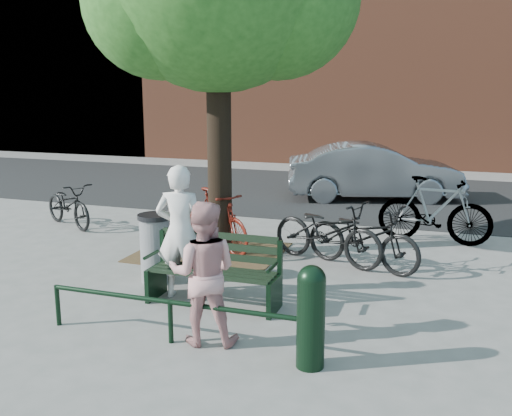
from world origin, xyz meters
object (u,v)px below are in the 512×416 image
at_px(park_bench, 215,268).
at_px(person_left, 180,232).
at_px(litter_bin, 156,248).
at_px(bollard, 311,313).
at_px(parked_car, 374,172).
at_px(person_right, 203,273).
at_px(bicycle_c, 328,231).

bearing_deg(park_bench, person_left, 172.35).
height_order(park_bench, litter_bin, litter_bin).
bearing_deg(bollard, parked_car, 93.60).
relative_size(person_right, parked_car, 0.37).
bearing_deg(bollard, person_left, 146.89).
relative_size(litter_bin, bicycle_c, 0.50).
height_order(person_left, parked_car, person_left).
bearing_deg(parked_car, person_right, 159.31).
bearing_deg(litter_bin, person_right, -47.68).
bearing_deg(litter_bin, bicycle_c, 38.02).
distance_m(person_left, bicycle_c, 2.69).
bearing_deg(bicycle_c, park_bench, 175.02).
bearing_deg(person_right, bollard, 156.53).
distance_m(person_right, bollard, 1.29).
distance_m(person_right, parked_car, 9.05).
xyz_separation_m(person_left, person_right, (0.87, -1.20, -0.10)).
distance_m(person_left, bollard, 2.56).
xyz_separation_m(person_right, litter_bin, (-1.50, 1.65, -0.29)).
height_order(person_right, litter_bin, person_right).
bearing_deg(person_left, bicycle_c, -137.18).
relative_size(person_left, litter_bin, 1.80).
bearing_deg(litter_bin, bollard, -33.66).
bearing_deg(bollard, bicycle_c, 99.23).
bearing_deg(person_left, litter_bin, -46.91).
xyz_separation_m(person_right, parked_car, (0.68, 9.02, -0.09)).
bearing_deg(person_right, litter_bin, -62.64).
xyz_separation_m(person_left, parked_car, (1.55, 7.82, -0.20)).
xyz_separation_m(litter_bin, parked_car, (2.18, 7.37, 0.20)).
bearing_deg(litter_bin, person_left, -35.47).
height_order(bollard, bicycle_c, bollard).
xyz_separation_m(person_left, bicycle_c, (1.55, 2.16, -0.38)).
distance_m(litter_bin, parked_car, 7.69).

